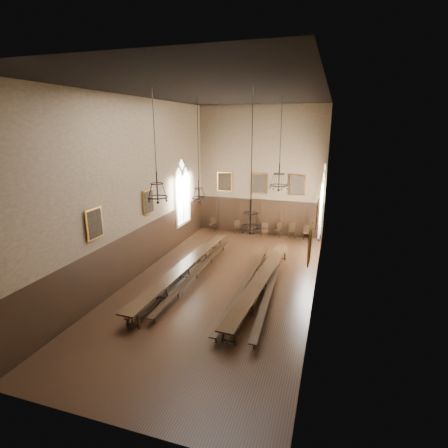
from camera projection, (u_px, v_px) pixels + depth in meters
The scene contains 33 objects.
floor at pixel (221, 284), 17.46m from camera, with size 9.00×18.00×0.02m, color black.
ceiling at pixel (220, 92), 15.01m from camera, with size 9.00×18.00×0.02m, color black.
wall_back at pixel (260, 172), 24.50m from camera, with size 9.00×0.02×9.00m, color #7E684D.
wall_front at pixel (98, 268), 7.97m from camera, with size 9.00×0.02×9.00m, color #7E684D.
wall_left at pixel (135, 190), 17.54m from camera, with size 0.02×18.00×9.00m, color #7E684D.
wall_right at pixel (321, 202), 14.92m from camera, with size 0.02×18.00×9.00m, color #7E684D.
wainscot_panelling at pixel (221, 261), 17.12m from camera, with size 9.00×18.00×2.50m, color black, non-canonical shape.
table_left at pixel (185, 272), 17.89m from camera, with size 1.02×10.54×0.82m.
table_right at pixel (261, 284), 16.52m from camera, with size 1.30×9.81×0.76m.
bench_left_outer at pixel (174, 274), 17.93m from camera, with size 0.75×9.48×0.43m.
bench_left_inner at pixel (197, 274), 17.99m from camera, with size 0.35×9.71×0.44m.
bench_right_inner at pixel (247, 283), 16.88m from camera, with size 0.30×9.97×0.45m.
bench_right_outer at pixel (271, 285), 16.70m from camera, with size 0.82×10.28×0.46m.
chair_0 at pixel (212, 227), 26.22m from camera, with size 0.46×0.46×0.98m.
chair_2 at pixel (237, 229), 25.59m from camera, with size 0.53×0.53×0.97m.
chair_3 at pixel (250, 230), 25.45m from camera, with size 0.43×0.43×0.93m.
chair_4 at pixel (265, 232), 25.02m from camera, with size 0.51×0.51×0.95m.
chair_5 at pixel (278, 233), 24.81m from camera, with size 0.54×0.54×0.98m.
chair_6 at pixel (292, 234), 24.54m from camera, with size 0.54×0.54×1.03m.
chair_7 at pixel (306, 235), 24.23m from camera, with size 0.50×0.50×0.96m.
chandelier_back_left at pixel (199, 190), 18.78m from camera, with size 0.77×0.77×5.27m.
chandelier_back_right at pixel (279, 180), 17.66m from camera, with size 0.90×0.90×4.46m.
chandelier_front_left at pixel (157, 190), 14.05m from camera, with size 0.84×0.84×4.30m.
chandelier_front_right at pixel (250, 218), 13.22m from camera, with size 0.86×0.86×5.25m.
portrait_back_0 at pixel (225, 182), 25.35m from camera, with size 1.10×0.12×1.40m.
portrait_back_1 at pixel (260, 183), 24.60m from camera, with size 1.10×0.12×1.40m.
portrait_back_2 at pixel (297, 185), 23.84m from camera, with size 1.10×0.12×1.40m.
portrait_left_0 at pixel (149, 202), 18.64m from camera, with size 0.12×1.00×1.30m.
portrait_left_1 at pixel (94, 224), 14.51m from camera, with size 0.12×1.00×1.30m.
portrait_right_0 at pixel (317, 214), 16.10m from camera, with size 0.12×1.00×1.30m.
portrait_right_1 at pixel (310, 245), 11.97m from camera, with size 0.12×1.00×1.30m.
window_right at pixel (322, 201), 20.29m from camera, with size 0.20×2.20×4.60m, color white, non-canonical shape.
window_left at pixel (182, 193), 22.86m from camera, with size 0.20×2.20×4.60m, color white, non-canonical shape.
Camera 1 is at (4.98, -15.19, 7.64)m, focal length 28.00 mm.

